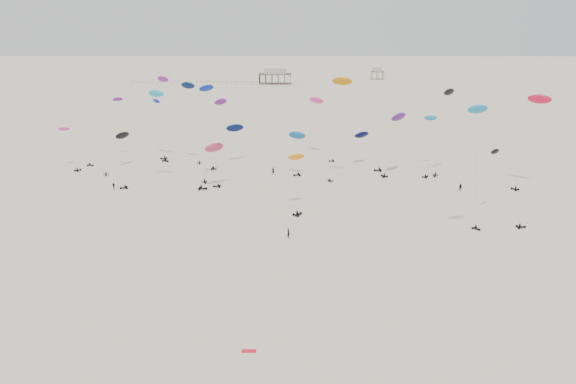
{
  "coord_description": "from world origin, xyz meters",
  "views": [
    {
      "loc": [
        0.67,
        -15.33,
        38.51
      ],
      "look_at": [
        0.0,
        88.0,
        7.0
      ],
      "focal_mm": 35.0,
      "sensor_mm": 36.0,
      "label": 1
    }
  ],
  "objects_px": {
    "pavilion_main": "(275,77)",
    "rig_0": "(190,97)",
    "spectator_0": "(288,238)",
    "pavilion_small": "(377,74)",
    "rig_9": "(297,143)",
    "rig_4": "(119,142)"
  },
  "relations": [
    {
      "from": "pavilion_small",
      "to": "pavilion_main",
      "type": "bearing_deg",
      "value": -156.8
    },
    {
      "from": "pavilion_small",
      "to": "rig_4",
      "type": "distance_m",
      "value": 267.5
    },
    {
      "from": "pavilion_main",
      "to": "pavilion_small",
      "type": "relative_size",
      "value": 2.33
    },
    {
      "from": "rig_0",
      "to": "rig_4",
      "type": "distance_m",
      "value": 23.22
    },
    {
      "from": "rig_0",
      "to": "spectator_0",
      "type": "xyz_separation_m",
      "value": [
        28.33,
        -62.07,
        -17.99
      ]
    },
    {
      "from": "rig_9",
      "to": "rig_0",
      "type": "bearing_deg",
      "value": 52.82
    },
    {
      "from": "pavilion_main",
      "to": "pavilion_small",
      "type": "distance_m",
      "value": 76.16
    },
    {
      "from": "pavilion_small",
      "to": "rig_4",
      "type": "height_order",
      "value": "rig_4"
    },
    {
      "from": "rig_4",
      "to": "rig_9",
      "type": "bearing_deg",
      "value": 155.26
    },
    {
      "from": "pavilion_small",
      "to": "rig_0",
      "type": "height_order",
      "value": "rig_0"
    },
    {
      "from": "pavilion_main",
      "to": "rig_0",
      "type": "distance_m",
      "value": 207.31
    },
    {
      "from": "pavilion_main",
      "to": "rig_9",
      "type": "xyz_separation_m",
      "value": [
        12.13,
        -222.01,
        4.03
      ]
    },
    {
      "from": "pavilion_main",
      "to": "spectator_0",
      "type": "xyz_separation_m",
      "value": [
        10.12,
        -268.12,
        -4.22
      ]
    },
    {
      "from": "rig_0",
      "to": "rig_9",
      "type": "distance_m",
      "value": 35.63
    },
    {
      "from": "pavilion_small",
      "to": "rig_0",
      "type": "relative_size",
      "value": 0.4
    },
    {
      "from": "pavilion_small",
      "to": "spectator_0",
      "type": "relative_size",
      "value": 4.18
    },
    {
      "from": "rig_4",
      "to": "rig_9",
      "type": "height_order",
      "value": "rig_9"
    },
    {
      "from": "rig_4",
      "to": "spectator_0",
      "type": "relative_size",
      "value": 6.88
    },
    {
      "from": "pavilion_main",
      "to": "rig_9",
      "type": "bearing_deg",
      "value": -86.87
    },
    {
      "from": "pavilion_main",
      "to": "spectator_0",
      "type": "distance_m",
      "value": 268.34
    },
    {
      "from": "spectator_0",
      "to": "pavilion_main",
      "type": "bearing_deg",
      "value": -30.75
    },
    {
      "from": "rig_9",
      "to": "spectator_0",
      "type": "height_order",
      "value": "rig_9"
    }
  ]
}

